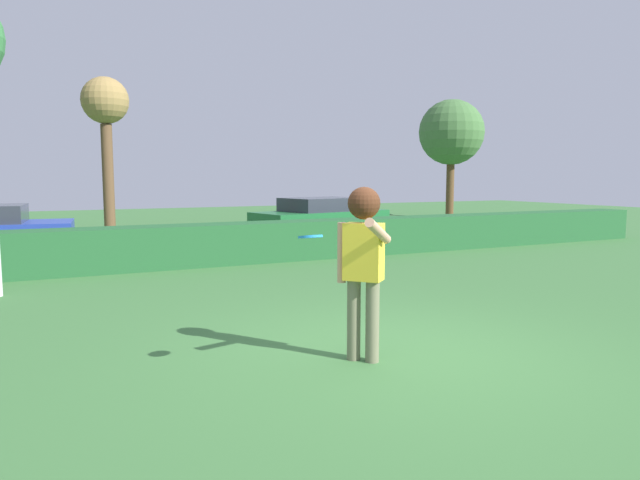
{
  "coord_description": "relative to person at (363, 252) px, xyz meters",
  "views": [
    {
      "loc": [
        -3.32,
        -5.0,
        1.88
      ],
      "look_at": [
        -0.41,
        0.95,
        1.15
      ],
      "focal_mm": 32.18,
      "sensor_mm": 36.0,
      "label": 1
    }
  ],
  "objects": [
    {
      "name": "parked_car_green",
      "position": [
        4.77,
        10.65,
        -0.44
      ],
      "size": [
        4.47,
        2.6,
        1.25
      ],
      "color": "#1E6633",
      "rests_on": "ground"
    },
    {
      "name": "bare_elm_tree",
      "position": [
        -0.92,
        14.34,
        2.81
      ],
      "size": [
        1.45,
        1.45,
        4.97
      ],
      "color": "brown",
      "rests_on": "ground"
    },
    {
      "name": "hedge_row",
      "position": [
        0.42,
        7.08,
        -0.69
      ],
      "size": [
        25.61,
        0.9,
        0.87
      ],
      "primitive_type": "cube",
      "color": "#22592D",
      "rests_on": "ground"
    },
    {
      "name": "frisbee",
      "position": [
        -0.77,
        -0.38,
        0.23
      ],
      "size": [
        0.22,
        0.22,
        0.05
      ],
      "color": "#268CE5"
    },
    {
      "name": "ground_plane",
      "position": [
        0.42,
        0.06,
        -1.13
      ],
      "size": [
        60.0,
        60.0,
        0.0
      ],
      "primitive_type": "plane",
      "color": "#3B6D37"
    },
    {
      "name": "person",
      "position": [
        0.0,
        0.0,
        0.0
      ],
      "size": [
        0.52,
        0.82,
        1.78
      ],
      "color": "#707053",
      "rests_on": "ground"
    },
    {
      "name": "maple_tree",
      "position": [
        14.27,
        16.37,
        2.75
      ],
      "size": [
        2.98,
        2.98,
        5.41
      ],
      "color": "brown",
      "rests_on": "ground"
    }
  ]
}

